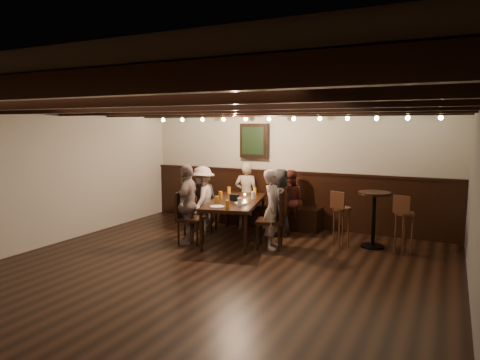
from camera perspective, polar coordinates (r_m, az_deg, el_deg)
The scene contains 27 objects.
room at distance 7.79m, azimuth 1.70°, elevation -0.05°, with size 7.00×7.00×7.00m.
dining_table at distance 7.78m, azimuth -0.65°, elevation -3.14°, with size 1.31×2.07×0.72m.
chair_left_near at distance 8.46m, azimuth -4.75°, elevation -4.95°, with size 0.51×0.51×0.91m.
chair_left_far at distance 7.62m, azimuth -6.71°, elevation -6.31°, with size 0.51×0.51×0.92m.
chair_right_near at distance 8.17m, azimuth 5.00°, elevation -5.32°, with size 0.52×0.52×0.94m.
chair_right_far at distance 7.30m, azimuth 4.14°, elevation -6.76°, with size 0.54×0.54×0.98m.
person_bench_left at distance 8.87m, azimuth -5.06°, elevation -2.23°, with size 0.59×0.38×1.21m, color #29292B.
person_bench_centre at distance 8.79m, azimuth 0.84°, elevation -1.93°, with size 0.48×0.32×1.32m, color gray.
person_bench_right at distance 8.53m, azimuth 6.60°, elevation -2.66°, with size 0.59×0.46×1.20m, color maroon.
person_left_near at distance 8.40m, azimuth -4.98°, elevation -2.51°, with size 0.83×0.48×1.29m, color #A18F88.
person_left_far at distance 7.55m, azimuth -6.98°, elevation -3.21°, with size 0.82×0.34×1.40m, color gray.
person_right_near at distance 8.10m, azimuth 5.24°, elevation -2.95°, with size 0.62×0.40×1.27m, color #242426.
person_right_far at distance 7.21m, azimuth 4.40°, elevation -3.89°, with size 0.49×0.32×1.34m, color #B3A197.
pint_a at distance 8.49m, azimuth -1.47°, elevation -1.38°, with size 0.07×0.07×0.14m, color #BF7219.
pint_b at distance 8.34m, azimuth 2.00°, elevation -1.54°, with size 0.07×0.07×0.14m, color #BF7219.
pint_c at distance 7.92m, azimuth -2.62°, elevation -2.01°, with size 0.07×0.07×0.14m, color #BF7219.
pint_d at distance 7.89m, azimuth 1.79°, elevation -2.04°, with size 0.07×0.07×0.14m, color silver.
pint_e at distance 7.38m, azimuth -3.09°, elevation -2.70°, with size 0.07×0.07×0.14m, color #BF7219.
pint_f at distance 7.19m, azimuth -0.06°, elevation -2.96°, with size 0.07×0.07×0.14m, color silver.
pint_g at distance 6.98m, azimuth -1.69°, elevation -3.27°, with size 0.07×0.07×0.14m, color #BF7219.
plate_near at distance 7.13m, azimuth -3.06°, elevation -3.56°, with size 0.24×0.24×0.01m, color white.
plate_far at distance 7.44m, azimuth 0.19°, elevation -3.10°, with size 0.24×0.24×0.01m, color white.
condiment_caddy at distance 7.71m, azimuth -0.74°, elevation -2.34°, with size 0.15×0.10×0.12m, color black.
candle at distance 8.03m, azimuth 0.65°, elevation -2.21°, with size 0.05×0.05×0.05m, color beige.
high_top_table at distance 7.59m, azimuth 17.43°, elevation -3.98°, with size 0.54×0.54×0.96m.
bar_stool_left at distance 7.54m, azimuth 13.32°, elevation -5.99°, with size 0.33×0.34×0.97m.
bar_stool_right at distance 7.44m, azimuth 20.97°, elevation -6.46°, with size 0.33×0.34×0.97m.
Camera 1 is at (2.95, -4.81, 2.06)m, focal length 32.00 mm.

